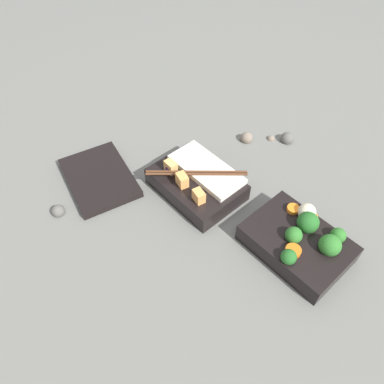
{
  "coord_description": "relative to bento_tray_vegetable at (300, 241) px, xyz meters",
  "views": [
    {
      "loc": [
        -0.29,
        0.38,
        0.61
      ],
      "look_at": [
        0.08,
        0.05,
        0.04
      ],
      "focal_mm": 35.0,
      "sensor_mm": 36.0,
      "label": 1
    }
  ],
  "objects": [
    {
      "name": "ground_plane",
      "position": [
        0.13,
        0.02,
        -0.03
      ],
      "size": [
        3.0,
        3.0,
        0.0
      ],
      "primitive_type": "plane",
      "color": "slate"
    },
    {
      "name": "bento_tray_rice",
      "position": [
        0.24,
        0.04,
        -0.0
      ],
      "size": [
        0.19,
        0.16,
        0.07
      ],
      "color": "black",
      "rests_on": "ground_plane"
    },
    {
      "name": "pebble_1",
      "position": [
        0.24,
        -0.21,
        -0.02
      ],
      "size": [
        0.02,
        0.02,
        0.02
      ],
      "primitive_type": "sphere",
      "color": "#7A6B5B",
      "rests_on": "ground_plane"
    },
    {
      "name": "pebble_0",
      "position": [
        0.38,
        0.3,
        -0.02
      ],
      "size": [
        0.03,
        0.03,
        0.03
      ],
      "primitive_type": "sphere",
      "color": "#595651",
      "rests_on": "ground_plane"
    },
    {
      "name": "pebble_2",
      "position": [
        0.21,
        -0.23,
        -0.02
      ],
      "size": [
        0.03,
        0.03,
        0.03
      ],
      "primitive_type": "sphere",
      "color": "#595651",
      "rests_on": "ground_plane"
    },
    {
      "name": "bento_lid",
      "position": [
        0.4,
        0.18,
        -0.02
      ],
      "size": [
        0.21,
        0.17,
        0.02
      ],
      "primitive_type": "cube",
      "rotation": [
        0.0,
        0.0,
        -0.22
      ],
      "color": "black",
      "rests_on": "ground_plane"
    },
    {
      "name": "pebble_3",
      "position": [
        0.28,
        -0.16,
        -0.02
      ],
      "size": [
        0.03,
        0.03,
        0.03
      ],
      "primitive_type": "sphere",
      "color": "#7A6B5B",
      "rests_on": "ground_plane"
    },
    {
      "name": "bento_tray_vegetable",
      "position": [
        0.0,
        0.0,
        0.0
      ],
      "size": [
        0.19,
        0.14,
        0.07
      ],
      "color": "black",
      "rests_on": "ground_plane"
    }
  ]
}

